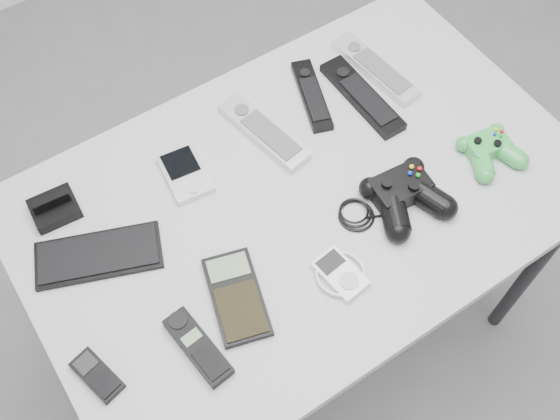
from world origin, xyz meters
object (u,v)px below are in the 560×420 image
remote_black_a (312,95)px  desk (302,210)px  remote_silver_a (264,131)px  remote_black_b (362,96)px  mobile_phone (97,375)px  calculator (236,296)px  pda (185,174)px  pda_keyboard (99,255)px  cordless_handset (198,347)px  controller_black (405,193)px  remote_silver_b (375,68)px  controller_green (490,149)px  mp3_player (340,274)px

remote_black_a → desk: bearing=-108.9°
remote_silver_a → remote_black_b: remote_silver_a is taller
desk → mobile_phone: 0.52m
calculator → pda: bearing=95.8°
pda_keyboard → remote_black_b: 0.64m
desk → cordless_handset: (-0.33, -0.16, 0.08)m
remote_silver_a → cordless_handset: (-0.34, -0.33, -0.00)m
remote_black_a → controller_black: bearing=-70.4°
remote_silver_a → desk: bearing=-104.5°
remote_silver_b → controller_black: (-0.16, -0.30, 0.01)m
cordless_handset → remote_silver_a: bearing=37.3°
cordless_handset → remote_black_b: bearing=20.7°
desk → controller_green: controller_green is taller
controller_black → mobile_phone: bearing=-175.6°
desk → controller_black: (0.15, -0.12, 0.09)m
remote_silver_a → calculator: 0.37m
pda → cordless_handset: cordless_handset is taller
pda → mobile_phone: bearing=-132.8°
mp3_player → controller_green: size_ratio=0.77×
pda → cordless_handset: (-0.16, -0.33, 0.00)m
remote_silver_b → remote_black_b: bearing=-152.2°
pda → pda_keyboard: bearing=-156.0°
pda_keyboard → remote_silver_b: size_ratio=1.00×
mp3_player → controller_black: 0.21m
remote_silver_a → controller_black: 0.32m
remote_black_a → controller_green: size_ratio=1.52×
mp3_player → controller_green: 0.42m
cordless_handset → controller_black: bearing=-1.4°
calculator → controller_green: controller_green is taller
desk → pda_keyboard: bearing=166.5°
mobile_phone → mp3_player: bearing=-23.6°
remote_silver_b → calculator: remote_silver_b is taller
controller_green → mobile_phone: bearing=-172.5°
mobile_phone → cordless_handset: (0.17, -0.05, 0.00)m
mp3_player → remote_black_b: bearing=40.8°
desk → remote_silver_b: (0.31, 0.18, 0.08)m
remote_black_b → controller_green: (0.13, -0.26, 0.01)m
remote_black_b → controller_black: (-0.09, -0.25, 0.02)m
desk → remote_black_a: 0.26m
pda → mp3_player: size_ratio=1.23×
pda → controller_green: bearing=-21.7°
pda → controller_green: 0.62m
desk → remote_black_a: bearing=51.3°
remote_silver_a → remote_black_b: bearing=-19.0°
cordless_handset → calculator: (0.10, 0.04, -0.00)m
remote_silver_b → cordless_handset: 0.73m
calculator → controller_black: (0.38, -0.00, 0.02)m
calculator → remote_silver_a: bearing=66.2°
pda_keyboard → remote_silver_a: remote_silver_a is taller
remote_black_a → calculator: (-0.38, -0.31, -0.00)m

